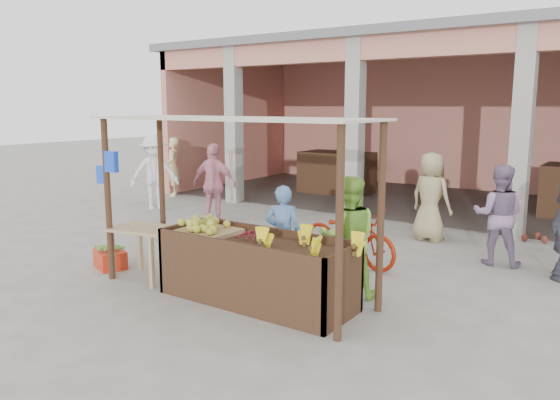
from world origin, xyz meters
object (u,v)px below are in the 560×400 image
Objects in this scene: vendor_blue at (283,231)px; vendor_green at (348,234)px; red_crate at (110,259)px; side_table at (145,236)px; motorcycle at (349,235)px; fruit_stall at (256,272)px.

vendor_green is (1.03, 0.03, 0.10)m from vendor_blue.
side_table is at bearing 19.84° from red_crate.
vendor_green reaches higher than motorcycle.
side_table reaches higher than red_crate.
side_table is at bearing 4.95° from vendor_blue.
red_crate is 0.32× the size of vendor_green.
vendor_blue is 0.89× the size of vendor_green.
motorcycle is at bearing -127.74° from vendor_blue.
motorcycle is at bearing 35.00° from side_table.
red_crate is (-0.86, 0.02, -0.49)m from side_table.
vendor_blue is (1.80, 0.97, 0.13)m from side_table.
motorcycle is at bearing -93.67° from vendor_green.
side_table is (-1.96, -0.13, 0.23)m from fruit_stall.
vendor_green reaches higher than red_crate.
vendor_green reaches higher than side_table.
vendor_blue is at bearing 175.01° from motorcycle.
motorcycle reaches higher than side_table.
motorcycle is (0.20, 2.20, 0.09)m from fruit_stall.
red_crate is at bearing -15.77° from vendor_green.
vendor_blue reaches higher than fruit_stall.
fruit_stall is 1.51× the size of vendor_green.
motorcycle is at bearing 58.97° from red_crate.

